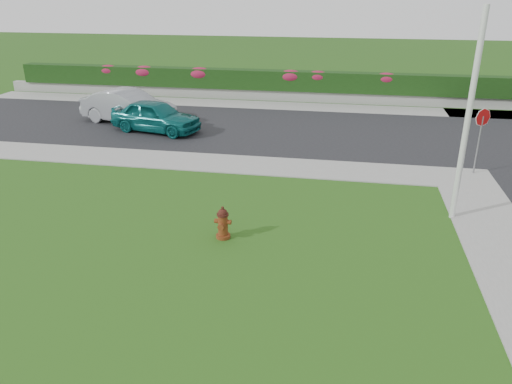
% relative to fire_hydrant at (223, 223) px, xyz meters
% --- Properties ---
extents(ground, '(120.00, 120.00, 0.00)m').
position_rel_fire_hydrant_xyz_m(ground, '(0.13, -3.23, -0.42)').
color(ground, black).
rests_on(ground, ground).
extents(street_far, '(26.00, 8.00, 0.04)m').
position_rel_fire_hydrant_xyz_m(street_far, '(-4.87, 10.77, -0.40)').
color(street_far, black).
rests_on(street_far, ground).
extents(sidewalk_far, '(24.00, 2.00, 0.04)m').
position_rel_fire_hydrant_xyz_m(sidewalk_far, '(-5.87, 5.77, -0.40)').
color(sidewalk_far, gray).
rests_on(sidewalk_far, ground).
extents(curb_corner, '(2.00, 2.00, 0.04)m').
position_rel_fire_hydrant_xyz_m(curb_corner, '(7.13, 5.77, -0.40)').
color(curb_corner, gray).
rests_on(curb_corner, ground).
extents(sidewalk_beyond, '(34.00, 2.00, 0.04)m').
position_rel_fire_hydrant_xyz_m(sidewalk_beyond, '(-0.87, 15.77, -0.40)').
color(sidewalk_beyond, gray).
rests_on(sidewalk_beyond, ground).
extents(retaining_wall, '(34.00, 0.40, 0.60)m').
position_rel_fire_hydrant_xyz_m(retaining_wall, '(-0.87, 17.27, -0.12)').
color(retaining_wall, gray).
rests_on(retaining_wall, ground).
extents(hedge, '(32.00, 0.90, 1.10)m').
position_rel_fire_hydrant_xyz_m(hedge, '(-0.87, 17.37, 0.73)').
color(hedge, black).
rests_on(hedge, retaining_wall).
extents(fire_hydrant, '(0.45, 0.43, 0.89)m').
position_rel_fire_hydrant_xyz_m(fire_hydrant, '(0.00, 0.00, 0.00)').
color(fire_hydrant, '#551E0D').
rests_on(fire_hydrant, ground).
extents(sedan_teal, '(4.42, 2.58, 1.41)m').
position_rel_fire_hydrant_xyz_m(sedan_teal, '(-5.46, 9.50, 0.33)').
color(sedan_teal, '#0B5A58').
rests_on(sedan_teal, street_far).
extents(sedan_silver, '(5.00, 2.82, 1.56)m').
position_rel_fire_hydrant_xyz_m(sedan_silver, '(-7.31, 10.76, 0.40)').
color(sedan_silver, '#9C9FA3').
rests_on(sedan_silver, street_far).
extents(utility_pole, '(0.16, 0.16, 5.75)m').
position_rel_fire_hydrant_xyz_m(utility_pole, '(6.17, 2.41, 2.46)').
color(utility_pole, silver).
rests_on(utility_pole, ground).
extents(stop_sign, '(0.56, 0.35, 2.36)m').
position_rel_fire_hydrant_xyz_m(stop_sign, '(7.55, 6.33, 1.31)').
color(stop_sign, slate).
rests_on(stop_sign, ground).
extents(flower_clump_a, '(1.24, 0.80, 0.62)m').
position_rel_fire_hydrant_xyz_m(flower_clump_a, '(-11.39, 17.27, 1.03)').
color(flower_clump_a, '#AB1D38').
rests_on(flower_clump_a, hedge).
extents(flower_clump_b, '(1.39, 0.89, 0.69)m').
position_rel_fire_hydrant_xyz_m(flower_clump_b, '(-9.09, 17.27, 1.00)').
color(flower_clump_b, '#AB1D38').
rests_on(flower_clump_b, hedge).
extents(flower_clump_c, '(1.42, 0.91, 0.71)m').
position_rel_fire_hydrant_xyz_m(flower_clump_c, '(-5.66, 17.27, 1.00)').
color(flower_clump_c, '#AB1D38').
rests_on(flower_clump_c, hedge).
extents(flower_clump_d, '(1.39, 0.89, 0.70)m').
position_rel_fire_hydrant_xyz_m(flower_clump_d, '(-0.28, 17.27, 1.00)').
color(flower_clump_d, '#AB1D38').
rests_on(flower_clump_d, hedge).
extents(flower_clump_e, '(1.25, 0.81, 0.63)m').
position_rel_fire_hydrant_xyz_m(flower_clump_e, '(1.26, 17.27, 1.03)').
color(flower_clump_e, '#AB1D38').
rests_on(flower_clump_e, hedge).
extents(flower_clump_f, '(1.26, 0.81, 0.63)m').
position_rel_fire_hydrant_xyz_m(flower_clump_f, '(5.02, 17.27, 1.03)').
color(flower_clump_f, '#AB1D38').
rests_on(flower_clump_f, hedge).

